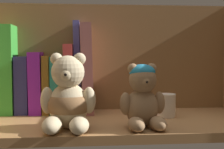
{
  "coord_description": "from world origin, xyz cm",
  "views": [
    {
      "loc": [
        -5.56,
        -73.47,
        17.87
      ],
      "look_at": [
        1.17,
        0.0,
        13.0
      ],
      "focal_mm": 49.57,
      "sensor_mm": 36.0,
      "label": 1
    }
  ],
  "objects_px": {
    "book_5": "(37,82)",
    "teddy_bear_larger": "(68,99)",
    "book_10": "(87,68)",
    "book_4": "(24,85)",
    "book_3": "(9,70)",
    "book_6": "(48,84)",
    "book_9": "(77,67)",
    "book_8": "(69,78)",
    "teddy_bear_smaller": "(143,97)",
    "book_7": "(58,84)",
    "pillar_candle": "(166,105)"
  },
  "relations": [
    {
      "from": "book_6",
      "to": "teddy_bear_smaller",
      "type": "distance_m",
      "value": 0.3
    },
    {
      "from": "book_4",
      "to": "pillar_candle",
      "type": "bearing_deg",
      "value": -14.01
    },
    {
      "from": "book_3",
      "to": "teddy_bear_smaller",
      "type": "xyz_separation_m",
      "value": [
        0.33,
        -0.2,
        -0.05
      ]
    },
    {
      "from": "teddy_bear_larger",
      "to": "book_7",
      "type": "bearing_deg",
      "value": 100.55
    },
    {
      "from": "book_5",
      "to": "book_7",
      "type": "xyz_separation_m",
      "value": [
        0.06,
        0.0,
        -0.01
      ]
    },
    {
      "from": "teddy_bear_larger",
      "to": "pillar_candle",
      "type": "distance_m",
      "value": 0.27
    },
    {
      "from": "book_8",
      "to": "teddy_bear_smaller",
      "type": "height_order",
      "value": "book_8"
    },
    {
      "from": "book_8",
      "to": "teddy_bear_larger",
      "type": "height_order",
      "value": "book_8"
    },
    {
      "from": "book_4",
      "to": "teddy_bear_larger",
      "type": "height_order",
      "value": "teddy_bear_larger"
    },
    {
      "from": "teddy_bear_smaller",
      "to": "book_10",
      "type": "bearing_deg",
      "value": 120.51
    },
    {
      "from": "book_8",
      "to": "teddy_bear_smaller",
      "type": "xyz_separation_m",
      "value": [
        0.17,
        -0.2,
        -0.03
      ]
    },
    {
      "from": "book_10",
      "to": "pillar_candle",
      "type": "relative_size",
      "value": 4.11
    },
    {
      "from": "book_6",
      "to": "teddy_bear_larger",
      "type": "distance_m",
      "value": 0.21
    },
    {
      "from": "book_7",
      "to": "book_8",
      "type": "height_order",
      "value": "book_8"
    },
    {
      "from": "book_8",
      "to": "book_10",
      "type": "relative_size",
      "value": 0.77
    },
    {
      "from": "book_6",
      "to": "book_9",
      "type": "distance_m",
      "value": 0.09
    },
    {
      "from": "teddy_bear_larger",
      "to": "book_4",
      "type": "bearing_deg",
      "value": 122.7
    },
    {
      "from": "book_3",
      "to": "book_6",
      "type": "relative_size",
      "value": 1.52
    },
    {
      "from": "teddy_bear_larger",
      "to": "book_10",
      "type": "bearing_deg",
      "value": 78.32
    },
    {
      "from": "book_5",
      "to": "book_6",
      "type": "relative_size",
      "value": 1.06
    },
    {
      "from": "book_7",
      "to": "book_3",
      "type": "bearing_deg",
      "value": 180.0
    },
    {
      "from": "book_10",
      "to": "teddy_bear_larger",
      "type": "relative_size",
      "value": 1.48
    },
    {
      "from": "book_6",
      "to": "book_10",
      "type": "height_order",
      "value": "book_10"
    },
    {
      "from": "book_3",
      "to": "book_10",
      "type": "height_order",
      "value": "book_10"
    },
    {
      "from": "book_4",
      "to": "book_10",
      "type": "xyz_separation_m",
      "value": [
        0.17,
        0.0,
        0.04
      ]
    },
    {
      "from": "book_9",
      "to": "teddy_bear_larger",
      "type": "height_order",
      "value": "book_9"
    },
    {
      "from": "book_5",
      "to": "book_7",
      "type": "distance_m",
      "value": 0.06
    },
    {
      "from": "teddy_bear_smaller",
      "to": "book_7",
      "type": "bearing_deg",
      "value": 134.51
    },
    {
      "from": "book_3",
      "to": "book_10",
      "type": "relative_size",
      "value": 0.98
    },
    {
      "from": "book_4",
      "to": "book_7",
      "type": "distance_m",
      "value": 0.09
    },
    {
      "from": "book_10",
      "to": "teddy_bear_larger",
      "type": "xyz_separation_m",
      "value": [
        -0.04,
        -0.2,
        -0.06
      ]
    },
    {
      "from": "book_3",
      "to": "book_4",
      "type": "distance_m",
      "value": 0.06
    },
    {
      "from": "book_5",
      "to": "book_7",
      "type": "height_order",
      "value": "book_5"
    },
    {
      "from": "book_9",
      "to": "teddy_bear_larger",
      "type": "xyz_separation_m",
      "value": [
        -0.02,
        -0.2,
        -0.06
      ]
    },
    {
      "from": "book_6",
      "to": "book_7",
      "type": "bearing_deg",
      "value": 0.0
    },
    {
      "from": "book_7",
      "to": "pillar_candle",
      "type": "bearing_deg",
      "value": -18.34
    },
    {
      "from": "book_3",
      "to": "book_5",
      "type": "height_order",
      "value": "book_3"
    },
    {
      "from": "book_5",
      "to": "teddy_bear_larger",
      "type": "relative_size",
      "value": 1.01
    },
    {
      "from": "book_4",
      "to": "book_6",
      "type": "relative_size",
      "value": 0.99
    },
    {
      "from": "book_9",
      "to": "book_7",
      "type": "bearing_deg",
      "value": 180.0
    },
    {
      "from": "book_7",
      "to": "book_4",
      "type": "bearing_deg",
      "value": 180.0
    },
    {
      "from": "book_7",
      "to": "teddy_bear_smaller",
      "type": "distance_m",
      "value": 0.28
    },
    {
      "from": "book_8",
      "to": "book_5",
      "type": "bearing_deg",
      "value": 180.0
    },
    {
      "from": "book_5",
      "to": "teddy_bear_smaller",
      "type": "xyz_separation_m",
      "value": [
        0.25,
        -0.2,
        -0.02
      ]
    },
    {
      "from": "book_4",
      "to": "book_10",
      "type": "distance_m",
      "value": 0.18
    },
    {
      "from": "book_8",
      "to": "teddy_bear_larger",
      "type": "distance_m",
      "value": 0.2
    },
    {
      "from": "book_9",
      "to": "pillar_candle",
      "type": "height_order",
      "value": "book_9"
    },
    {
      "from": "book_5",
      "to": "pillar_candle",
      "type": "bearing_deg",
      "value": -15.44
    },
    {
      "from": "book_6",
      "to": "book_10",
      "type": "distance_m",
      "value": 0.12
    },
    {
      "from": "book_4",
      "to": "book_8",
      "type": "bearing_deg",
      "value": 0.0
    }
  ]
}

